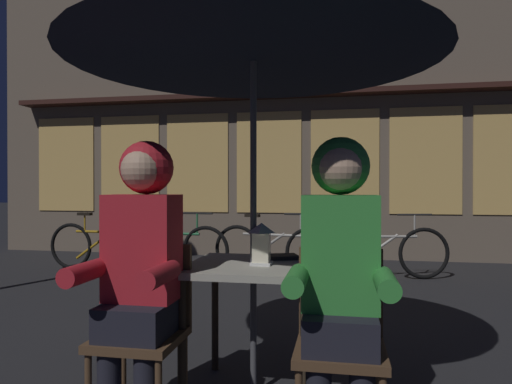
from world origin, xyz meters
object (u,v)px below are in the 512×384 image
(cafe_table, at_px, (253,281))
(chair_left, at_px, (145,322))
(bicycle_second, at_px, (170,248))
(book, at_px, (280,257))
(person_right_hooded, at_px, (340,258))
(bicycle_third, at_px, (272,250))
(person_left_hooded, at_px, (140,253))
(patio_umbrella, at_px, (253,28))
(lantern, at_px, (261,243))
(chair_right, at_px, (340,333))
(bicycle_nearest, at_px, (103,246))
(bicycle_fourth, at_px, (384,252))

(cafe_table, xyz_separation_m, chair_left, (-0.48, -0.37, -0.15))
(bicycle_second, height_order, book, bicycle_second)
(book, bearing_deg, cafe_table, -143.11)
(person_right_hooded, bearing_deg, bicycle_third, 102.93)
(person_left_hooded, height_order, bicycle_third, person_left_hooded)
(bicycle_third, bearing_deg, patio_umbrella, -83.20)
(lantern, relative_size, person_right_hooded, 0.17)
(lantern, relative_size, book, 1.16)
(cafe_table, distance_m, book, 0.26)
(person_right_hooded, distance_m, book, 0.72)
(cafe_table, xyz_separation_m, bicycle_third, (-0.41, 3.46, -0.29))
(chair_right, xyz_separation_m, person_left_hooded, (-0.96, -0.06, 0.36))
(patio_umbrella, distance_m, book, 1.33)
(patio_umbrella, relative_size, person_right_hooded, 1.65)
(cafe_table, height_order, bicycle_nearest, bicycle_nearest)
(patio_umbrella, bearing_deg, person_right_hooded, -41.57)
(bicycle_nearest, bearing_deg, bicycle_third, 0.82)
(patio_umbrella, height_order, bicycle_third, patio_umbrella)
(bicycle_second, bearing_deg, book, -58.84)
(person_left_hooded, relative_size, person_right_hooded, 1.00)
(chair_left, bearing_deg, book, 42.67)
(bicycle_nearest, bearing_deg, person_left_hooded, -58.59)
(chair_right, bearing_deg, person_right_hooded, -90.00)
(person_right_hooded, height_order, bicycle_fourth, person_right_hooded)
(person_right_hooded, bearing_deg, bicycle_fourth, 82.09)
(lantern, relative_size, bicycle_fourth, 0.14)
(chair_right, relative_size, bicycle_second, 0.52)
(patio_umbrella, distance_m, chair_right, 1.68)
(chair_left, xyz_separation_m, bicycle_fourth, (1.51, 3.87, -0.14))
(bicycle_second, relative_size, book, 8.39)
(person_left_hooded, distance_m, person_right_hooded, 0.96)
(cafe_table, xyz_separation_m, bicycle_second, (-1.81, 3.39, -0.29))
(lantern, height_order, book, lantern)
(chair_left, distance_m, bicycle_third, 3.83)
(bicycle_third, bearing_deg, book, -80.61)
(chair_right, height_order, bicycle_fourth, chair_right)
(lantern, distance_m, bicycle_fourth, 3.71)
(book, bearing_deg, bicycle_nearest, 113.09)
(chair_left, bearing_deg, bicycle_nearest, 121.79)
(chair_right, xyz_separation_m, bicycle_fourth, (0.55, 3.87, -0.14))
(cafe_table, xyz_separation_m, book, (0.13, 0.19, 0.11))
(cafe_table, height_order, person_right_hooded, person_right_hooded)
(chair_left, xyz_separation_m, book, (0.61, 0.56, 0.26))
(lantern, bearing_deg, book, 72.01)
(bicycle_third, xyz_separation_m, book, (0.54, -3.27, 0.41))
(patio_umbrella, distance_m, chair_left, 1.68)
(bicycle_third, relative_size, bicycle_fourth, 1.00)
(bicycle_third, bearing_deg, chair_right, -76.88)
(patio_umbrella, height_order, bicycle_second, patio_umbrella)
(person_right_hooded, distance_m, bicycle_nearest, 5.10)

